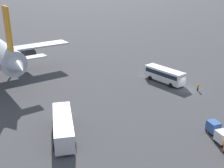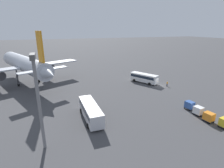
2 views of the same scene
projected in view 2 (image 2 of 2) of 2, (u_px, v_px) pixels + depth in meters
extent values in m
plane|color=#424244|center=(160.00, 86.00, 60.10)|extent=(600.00, 600.00, 0.00)
cylinder|color=#B2B7C1|center=(25.00, 64.00, 61.16)|extent=(34.08, 18.25, 5.39)
cone|color=#B2B7C1|center=(10.00, 58.00, 74.09)|extent=(7.44, 7.00, 5.12)
cone|color=#B2B7C1|center=(48.00, 74.00, 48.05)|extent=(8.33, 7.16, 4.85)
cube|color=#B2B7C1|center=(56.00, 63.00, 67.15)|extent=(10.26, 16.45, 0.44)
cube|color=orange|center=(40.00, 47.00, 48.23)|extent=(3.34, 1.66, 8.62)
cube|color=#B2B7C1|center=(43.00, 70.00, 49.97)|extent=(7.61, 13.88, 0.28)
cylinder|color=#38383D|center=(49.00, 67.00, 66.82)|extent=(4.98, 4.33, 2.96)
cylinder|color=#38383D|center=(16.00, 71.00, 71.04)|extent=(0.50, 0.50, 4.31)
cylinder|color=black|center=(17.00, 76.00, 71.56)|extent=(1.02, 0.81, 0.90)
cylinder|color=#38383D|center=(18.00, 80.00, 59.15)|extent=(0.50, 0.50, 4.31)
cylinder|color=black|center=(19.00, 85.00, 59.67)|extent=(1.02, 0.81, 0.90)
cylinder|color=#38383D|center=(38.00, 76.00, 63.73)|extent=(0.50, 0.50, 4.31)
cylinder|color=black|center=(39.00, 81.00, 64.26)|extent=(1.02, 0.81, 0.90)
cube|color=white|center=(144.00, 78.00, 63.28)|extent=(10.43, 7.24, 2.83)
cube|color=#192333|center=(144.00, 76.00, 63.13)|extent=(9.72, 6.90, 0.91)
cylinder|color=black|center=(134.00, 80.00, 64.67)|extent=(1.03, 0.73, 1.00)
cylinder|color=black|center=(139.00, 79.00, 66.76)|extent=(1.03, 0.73, 1.00)
cylinder|color=black|center=(149.00, 84.00, 60.63)|extent=(1.03, 0.73, 1.00)
cylinder|color=black|center=(154.00, 82.00, 62.72)|extent=(1.03, 0.73, 1.00)
cube|color=silver|center=(91.00, 111.00, 37.81)|extent=(11.52, 2.97, 2.88)
cube|color=#192333|center=(90.00, 109.00, 37.66)|extent=(10.60, 3.00, 0.92)
cylinder|color=black|center=(81.00, 111.00, 40.92)|extent=(1.00, 0.31, 1.00)
cylinder|color=black|center=(93.00, 109.00, 41.91)|extent=(1.00, 0.31, 1.00)
cylinder|color=black|center=(88.00, 126.00, 34.56)|extent=(1.00, 0.31, 1.00)
cylinder|color=black|center=(102.00, 123.00, 35.55)|extent=(1.00, 0.31, 1.00)
cylinder|color=#1E1E2D|center=(167.00, 85.00, 59.60)|extent=(0.32, 0.32, 0.85)
cylinder|color=orange|center=(167.00, 83.00, 59.37)|extent=(0.38, 0.38, 0.65)
sphere|color=tan|center=(167.00, 82.00, 59.24)|extent=(0.24, 0.24, 0.24)
cylinder|color=black|center=(219.00, 126.00, 35.02)|extent=(0.37, 0.16, 0.36)
cylinder|color=black|center=(222.00, 125.00, 35.59)|extent=(0.37, 0.16, 0.36)
cube|color=#38383D|center=(208.00, 120.00, 36.98)|extent=(2.19, 1.92, 0.10)
cube|color=orange|center=(209.00, 116.00, 36.73)|extent=(2.09, 1.83, 1.60)
cylinder|color=black|center=(203.00, 120.00, 37.41)|extent=(0.37, 0.16, 0.36)
cylinder|color=black|center=(207.00, 119.00, 37.98)|extent=(0.37, 0.16, 0.36)
cylinder|color=black|center=(210.00, 123.00, 36.13)|extent=(0.37, 0.16, 0.36)
cylinder|color=black|center=(213.00, 122.00, 36.70)|extent=(0.37, 0.16, 0.36)
cube|color=#38383D|center=(198.00, 114.00, 39.77)|extent=(2.19, 1.92, 0.10)
cube|color=silver|center=(198.00, 110.00, 39.51)|extent=(2.09, 1.83, 1.60)
cylinder|color=black|center=(193.00, 114.00, 40.19)|extent=(0.37, 0.16, 0.36)
cylinder|color=black|center=(197.00, 112.00, 40.77)|extent=(0.37, 0.16, 0.36)
cylinder|color=black|center=(199.00, 116.00, 38.92)|extent=(0.37, 0.16, 0.36)
cylinder|color=black|center=(203.00, 115.00, 39.49)|extent=(0.37, 0.16, 0.36)
cube|color=#38383D|center=(189.00, 108.00, 42.58)|extent=(2.19, 1.92, 0.10)
cube|color=#33569E|center=(190.00, 105.00, 42.32)|extent=(2.09, 1.83, 1.60)
cylinder|color=black|center=(185.00, 108.00, 43.00)|extent=(0.37, 0.16, 0.36)
cylinder|color=black|center=(188.00, 107.00, 43.58)|extent=(0.37, 0.16, 0.36)
cylinder|color=black|center=(190.00, 111.00, 41.73)|extent=(0.37, 0.16, 0.36)
cylinder|color=black|center=(193.00, 109.00, 42.30)|extent=(0.37, 0.16, 0.36)
cylinder|color=slate|center=(40.00, 107.00, 26.91)|extent=(0.50, 0.50, 14.75)
cube|color=#4C4C4C|center=(33.00, 57.00, 24.54)|extent=(2.80, 0.70, 0.80)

